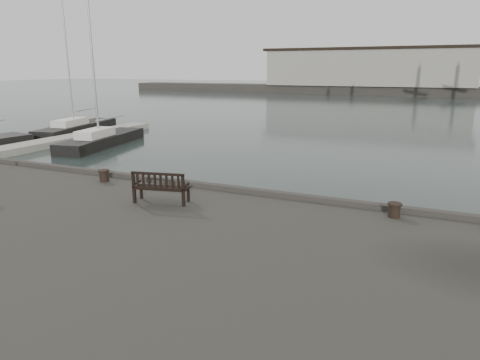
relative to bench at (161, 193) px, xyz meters
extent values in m
plane|color=#1C2727|center=(0.89, 2.32, -1.89)|extent=(400.00, 400.00, 0.00)
cube|color=#9A978F|center=(-19.11, 12.32, -1.64)|extent=(2.00, 24.00, 0.50)
cube|color=#383530|center=(0.89, 94.32, -0.89)|extent=(140.00, 8.00, 2.00)
cube|color=#9A978F|center=(-7.11, 94.32, 4.11)|extent=(46.00, 9.00, 8.00)
cube|color=black|center=(-7.11, 94.32, 8.41)|extent=(48.00, 9.50, 0.60)
cube|color=black|center=(-0.01, 0.03, 0.16)|extent=(1.86, 0.98, 0.04)
cube|color=black|center=(0.05, -0.22, 0.43)|extent=(1.74, 0.45, 0.53)
cube|color=black|center=(-0.01, 0.03, -0.08)|extent=(1.73, 0.87, 0.49)
cylinder|color=black|center=(-3.58, 1.38, -0.10)|extent=(0.58, 0.58, 0.46)
cylinder|color=black|center=(7.05, 1.58, -0.11)|extent=(0.52, 0.52, 0.43)
cube|color=black|center=(-22.45, 19.17, -1.79)|extent=(4.55, 10.88, 1.40)
cube|color=silver|center=(-22.45, 19.17, -0.79)|extent=(2.30, 3.96, 0.60)
cylinder|color=#B2B5B7|center=(-22.45, 19.17, 5.20)|extent=(0.16, 0.16, 12.57)
cube|color=black|center=(-15.45, 14.63, -1.79)|extent=(3.91, 9.72, 1.40)
cube|color=silver|center=(-15.45, 14.63, -0.79)|extent=(2.06, 3.53, 0.60)
cylinder|color=#B2B5B7|center=(-15.45, 14.63, 4.60)|extent=(0.16, 0.16, 11.36)
camera|label=1|loc=(7.77, -11.11, 3.89)|focal=32.00mm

